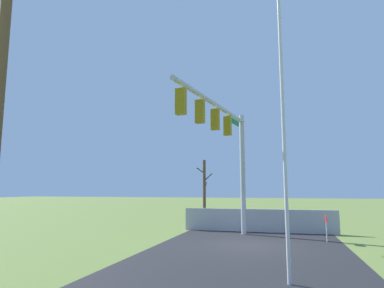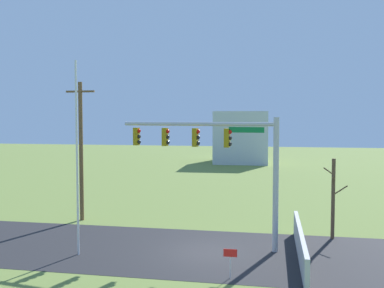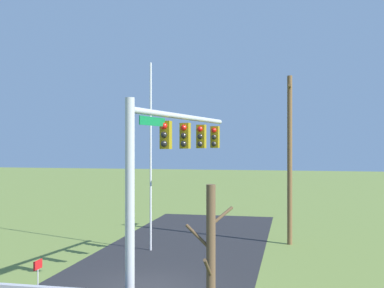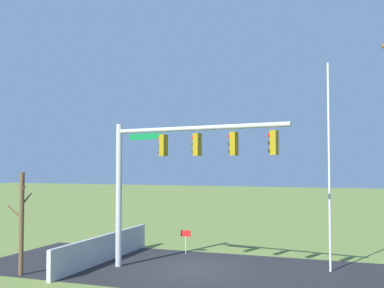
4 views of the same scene
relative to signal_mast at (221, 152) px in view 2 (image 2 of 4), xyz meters
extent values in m
plane|color=olive|center=(-0.64, -1.16, -4.86)|extent=(160.00, 160.00, 0.00)
cube|color=#232326|center=(-4.64, -1.16, -4.86)|extent=(28.00, 8.00, 0.01)
cube|color=#B7B5AD|center=(3.75, -0.48, -4.86)|extent=(6.00, 6.00, 0.01)
cube|color=#A8A8AD|center=(3.91, -1.18, -4.22)|extent=(0.20, 8.66, 1.30)
cylinder|color=#B2B5BA|center=(2.75, -0.48, -1.55)|extent=(0.28, 0.28, 6.62)
cylinder|color=#B2B5BA|center=(-1.33, 0.23, 1.41)|extent=(8.19, 1.62, 0.20)
cube|color=#0F7238|center=(1.28, -0.22, 1.13)|extent=(1.78, 0.34, 0.28)
cube|color=#937A0F|center=(0.30, -0.05, 0.71)|extent=(0.30, 0.40, 0.96)
sphere|color=red|center=(0.45, -0.08, 1.01)|extent=(0.22, 0.22, 0.22)
sphere|color=black|center=(0.45, -0.08, 0.71)|extent=(0.22, 0.22, 0.22)
sphere|color=black|center=(0.45, -0.08, 0.41)|extent=(0.22, 0.22, 0.22)
cube|color=#937A0F|center=(-1.38, 0.24, 0.71)|extent=(0.30, 0.40, 0.96)
sphere|color=red|center=(-1.24, 0.22, 1.01)|extent=(0.22, 0.22, 0.22)
sphere|color=black|center=(-1.24, 0.22, 0.71)|extent=(0.22, 0.22, 0.22)
sphere|color=black|center=(-1.24, 0.22, 0.41)|extent=(0.22, 0.22, 0.22)
cube|color=#937A0F|center=(-3.07, 0.54, 0.71)|extent=(0.30, 0.40, 0.96)
sphere|color=red|center=(-2.92, 0.51, 1.01)|extent=(0.22, 0.22, 0.22)
sphere|color=black|center=(-2.92, 0.51, 0.71)|extent=(0.22, 0.22, 0.22)
sphere|color=black|center=(-2.92, 0.51, 0.41)|extent=(0.22, 0.22, 0.22)
cube|color=#937A0F|center=(-4.75, 0.83, 0.71)|extent=(0.30, 0.40, 0.96)
sphere|color=red|center=(-4.61, 0.81, 1.01)|extent=(0.22, 0.22, 0.22)
sphere|color=black|center=(-4.61, 0.81, 0.71)|extent=(0.22, 0.22, 0.22)
sphere|color=black|center=(-4.61, 0.81, 0.41)|extent=(0.22, 0.22, 0.22)
cylinder|color=silver|center=(-6.58, -2.68, -0.22)|extent=(0.10, 0.10, 9.29)
cylinder|color=brown|center=(-9.47, 4.04, -0.44)|extent=(0.26, 0.26, 8.86)
cube|color=brown|center=(-9.47, 4.04, 3.39)|extent=(1.90, 0.12, 0.12)
cylinder|color=brown|center=(5.84, 2.45, -2.67)|extent=(0.20, 0.20, 4.38)
cylinder|color=brown|center=(6.21, 2.45, -2.20)|extent=(0.78, 0.07, 0.57)
cylinder|color=brown|center=(5.60, 2.65, -1.19)|extent=(0.54, 0.47, 0.39)
cylinder|color=brown|center=(5.81, 2.17, -1.63)|extent=(0.12, 0.61, 0.55)
cylinder|color=silver|center=(0.92, -4.49, -4.41)|extent=(0.04, 0.04, 0.90)
cube|color=red|center=(0.92, -4.49, -3.80)|extent=(0.56, 0.02, 0.32)
cube|color=silver|center=(-1.99, 42.88, -1.11)|extent=(7.92, 9.10, 7.51)
camera|label=1|loc=(-15.81, -2.60, -2.43)|focal=30.90mm
camera|label=2|loc=(2.57, -22.08, 1.72)|focal=40.96mm
camera|label=3|loc=(15.94, 4.16, 0.39)|focal=44.40mm
camera|label=4|loc=(-7.85, 18.86, -0.16)|focal=43.54mm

